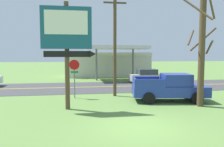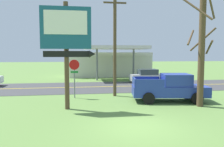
{
  "view_description": "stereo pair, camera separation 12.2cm",
  "coord_description": "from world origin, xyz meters",
  "px_view_note": "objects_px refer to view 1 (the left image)",
  "views": [
    {
      "loc": [
        -2.84,
        -9.81,
        3.35
      ],
      "look_at": [
        0.0,
        8.0,
        1.8
      ],
      "focal_mm": 36.23,
      "sensor_mm": 36.0,
      "label": 1
    },
    {
      "loc": [
        -2.72,
        -9.83,
        3.35
      ],
      "look_at": [
        0.0,
        8.0,
        1.8
      ],
      "focal_mm": 36.23,
      "sensor_mm": 36.0,
      "label": 2
    }
  ],
  "objects_px": {
    "motel_sign": "(68,37)",
    "utility_pole": "(115,38)",
    "stop_sign": "(74,72)",
    "gas_station": "(109,63)",
    "pickup_blue_parked_on_lawn": "(170,88)",
    "car_silver_near_lane": "(148,76)",
    "bare_tree": "(202,46)"
  },
  "relations": [
    {
      "from": "bare_tree",
      "to": "gas_station",
      "type": "height_order",
      "value": "bare_tree"
    },
    {
      "from": "pickup_blue_parked_on_lawn",
      "to": "motel_sign",
      "type": "bearing_deg",
      "value": -169.22
    },
    {
      "from": "bare_tree",
      "to": "pickup_blue_parked_on_lawn",
      "type": "height_order",
      "value": "bare_tree"
    },
    {
      "from": "gas_station",
      "to": "car_silver_near_lane",
      "type": "bearing_deg",
      "value": -71.76
    },
    {
      "from": "car_silver_near_lane",
      "to": "gas_station",
      "type": "bearing_deg",
      "value": 108.24
    },
    {
      "from": "motel_sign",
      "to": "stop_sign",
      "type": "height_order",
      "value": "motel_sign"
    },
    {
      "from": "gas_station",
      "to": "pickup_blue_parked_on_lawn",
      "type": "distance_m",
      "value": 19.49
    },
    {
      "from": "motel_sign",
      "to": "bare_tree",
      "type": "xyz_separation_m",
      "value": [
        8.34,
        -0.41,
        -0.45
      ]
    },
    {
      "from": "stop_sign",
      "to": "pickup_blue_parked_on_lawn",
      "type": "bearing_deg",
      "value": -18.29
    },
    {
      "from": "motel_sign",
      "to": "stop_sign",
      "type": "relative_size",
      "value": 2.18
    },
    {
      "from": "stop_sign",
      "to": "car_silver_near_lane",
      "type": "xyz_separation_m",
      "value": [
        8.27,
        7.55,
        -1.2
      ]
    },
    {
      "from": "motel_sign",
      "to": "utility_pole",
      "type": "xyz_separation_m",
      "value": [
        3.52,
        4.0,
        0.3
      ]
    },
    {
      "from": "motel_sign",
      "to": "utility_pole",
      "type": "relative_size",
      "value": 0.74
    },
    {
      "from": "stop_sign",
      "to": "gas_station",
      "type": "relative_size",
      "value": 0.25
    },
    {
      "from": "utility_pole",
      "to": "bare_tree",
      "type": "bearing_deg",
      "value": -42.49
    },
    {
      "from": "car_silver_near_lane",
      "to": "motel_sign",
      "type": "bearing_deg",
      "value": -127.75
    },
    {
      "from": "motel_sign",
      "to": "bare_tree",
      "type": "bearing_deg",
      "value": -2.81
    },
    {
      "from": "gas_station",
      "to": "motel_sign",
      "type": "bearing_deg",
      "value": -104.71
    },
    {
      "from": "motel_sign",
      "to": "car_silver_near_lane",
      "type": "xyz_separation_m",
      "value": [
        8.62,
        11.13,
        -3.5
      ]
    },
    {
      "from": "stop_sign",
      "to": "gas_station",
      "type": "height_order",
      "value": "gas_station"
    },
    {
      "from": "motel_sign",
      "to": "car_silver_near_lane",
      "type": "height_order",
      "value": "motel_sign"
    },
    {
      "from": "motel_sign",
      "to": "gas_station",
      "type": "distance_m",
      "value": 21.58
    },
    {
      "from": "stop_sign",
      "to": "utility_pole",
      "type": "relative_size",
      "value": 0.34
    },
    {
      "from": "motel_sign",
      "to": "bare_tree",
      "type": "distance_m",
      "value": 8.36
    },
    {
      "from": "stop_sign",
      "to": "car_silver_near_lane",
      "type": "distance_m",
      "value": 11.27
    },
    {
      "from": "utility_pole",
      "to": "bare_tree",
      "type": "xyz_separation_m",
      "value": [
        4.82,
        -4.41,
        -0.75
      ]
    },
    {
      "from": "stop_sign",
      "to": "car_silver_near_lane",
      "type": "height_order",
      "value": "stop_sign"
    },
    {
      "from": "motel_sign",
      "to": "stop_sign",
      "type": "bearing_deg",
      "value": 84.53
    },
    {
      "from": "utility_pole",
      "to": "pickup_blue_parked_on_lawn",
      "type": "relative_size",
      "value": 1.59
    },
    {
      "from": "gas_station",
      "to": "bare_tree",
      "type": "bearing_deg",
      "value": -82.22
    },
    {
      "from": "pickup_blue_parked_on_lawn",
      "to": "car_silver_near_lane",
      "type": "height_order",
      "value": "pickup_blue_parked_on_lawn"
    },
    {
      "from": "stop_sign",
      "to": "utility_pole",
      "type": "xyz_separation_m",
      "value": [
        3.18,
        0.43,
        2.6
      ]
    }
  ]
}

